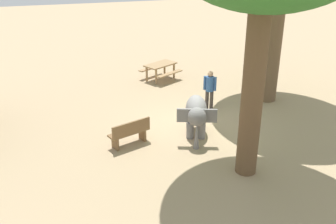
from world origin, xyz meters
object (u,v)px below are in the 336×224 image
object	(u,v)px
wooden_bench	(130,132)
elephant	(196,113)
person_handler	(210,88)
picnic_table_near	(160,68)

from	to	relation	value
wooden_bench	elephant	bearing A→B (deg)	-19.21
wooden_bench	person_handler	bearing A→B (deg)	8.25
person_handler	picnic_table_near	world-z (taller)	person_handler
wooden_bench	picnic_table_near	distance (m)	6.59
elephant	picnic_table_near	xyz separation A→B (m)	(5.98, -0.27, -0.27)
elephant	wooden_bench	xyz separation A→B (m)	(-0.09, 2.31, -0.39)
elephant	picnic_table_near	bearing A→B (deg)	-164.96
picnic_table_near	person_handler	bearing A→B (deg)	72.62
picnic_table_near	wooden_bench	bearing A→B (deg)	36.60
elephant	wooden_bench	distance (m)	2.34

